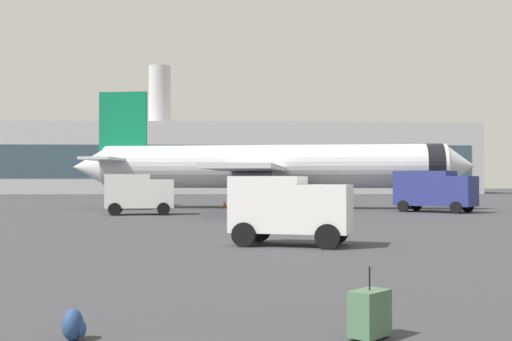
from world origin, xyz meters
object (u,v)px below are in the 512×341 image
object	(u,v)px
cargo_van	(289,207)
safety_cone_far	(420,204)
safety_cone_near	(224,204)
rolling_suitcase	(370,313)
fuel_truck	(434,189)
service_truck	(139,192)
airplane_at_gate	(269,167)
traveller_backpack	(74,325)
safety_cone_mid	(168,207)

from	to	relation	value
cargo_van	safety_cone_far	world-z (taller)	cargo_van
safety_cone_near	rolling_suitcase	bearing A→B (deg)	-86.63
fuel_truck	rolling_suitcase	xyz separation A→B (m)	(-13.54, -39.36, -1.38)
safety_cone_far	rolling_suitcase	world-z (taller)	rolling_suitcase
safety_cone_near	safety_cone_far	size ratio (longest dim) A/B	1.02
cargo_van	safety_cone_far	xyz separation A→B (m)	(15.47, 35.49, -1.15)
service_truck	fuel_truck	world-z (taller)	fuel_truck
fuel_truck	rolling_suitcase	size ratio (longest dim) A/B	5.58
airplane_at_gate	traveller_backpack	size ratio (longest dim) A/B	74.43
airplane_at_gate	rolling_suitcase	distance (m)	46.74
safety_cone_mid	service_truck	bearing A→B (deg)	-104.14
cargo_van	traveller_backpack	xyz separation A→B (m)	(-4.53, -14.14, -1.22)
airplane_at_gate	safety_cone_far	distance (m)	15.12
fuel_truck	safety_cone_mid	xyz separation A→B (m)	(-20.85, 3.03, -1.47)
airplane_at_gate	traveller_backpack	world-z (taller)	airplane_at_gate
safety_cone_far	traveller_backpack	size ratio (longest dim) A/B	1.26
cargo_van	safety_cone_near	world-z (taller)	cargo_van
cargo_van	service_truck	bearing A→B (deg)	111.78
safety_cone_near	rolling_suitcase	distance (m)	48.29
airplane_at_gate	traveller_backpack	bearing A→B (deg)	-96.83
safety_cone_near	traveller_backpack	xyz separation A→B (m)	(-1.66, -48.16, -0.07)
fuel_truck	traveller_backpack	size ratio (longest dim) A/B	12.79
safety_cone_far	airplane_at_gate	bearing A→B (deg)	-167.97
airplane_at_gate	service_truck	world-z (taller)	airplane_at_gate
service_truck	safety_cone_near	xyz separation A→B (m)	(5.99, 11.84, -1.30)
service_truck	cargo_van	size ratio (longest dim) A/B	1.05
safety_cone_near	service_truck	bearing A→B (deg)	-116.84
safety_cone_mid	safety_cone_near	bearing A→B (deg)	52.43
cargo_van	safety_cone_far	distance (m)	38.73
fuel_truck	cargo_van	bearing A→B (deg)	-118.22
service_truck	safety_cone_far	world-z (taller)	service_truck
safety_cone_near	safety_cone_far	bearing A→B (deg)	4.60
airplane_at_gate	fuel_truck	bearing A→B (deg)	-30.18
fuel_truck	safety_cone_far	size ratio (longest dim) A/B	10.15
safety_cone_near	rolling_suitcase	size ratio (longest dim) A/B	0.56
cargo_van	traveller_backpack	distance (m)	14.90
safety_cone_far	fuel_truck	bearing A→B (deg)	-100.75
safety_cone_far	rolling_suitcase	bearing A→B (deg)	-107.33
safety_cone_mid	safety_cone_far	world-z (taller)	safety_cone_mid
fuel_truck	safety_cone_mid	bearing A→B (deg)	171.74
airplane_at_gate	safety_cone_mid	xyz separation A→B (m)	(-8.39, -4.22, -3.36)
fuel_truck	traveller_backpack	distance (m)	43.28
fuel_truck	safety_cone_near	size ratio (longest dim) A/B	9.98
rolling_suitcase	cargo_van	bearing A→B (deg)	89.87
safety_cone_near	airplane_at_gate	bearing A→B (deg)	-22.22
cargo_van	safety_cone_mid	world-z (taller)	cargo_van
fuel_truck	traveller_backpack	xyz separation A→B (m)	(-18.04, -39.31, -1.54)
rolling_suitcase	safety_cone_near	bearing A→B (deg)	93.37
service_truck	cargo_van	world-z (taller)	service_truck
cargo_van	rolling_suitcase	world-z (taller)	cargo_van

